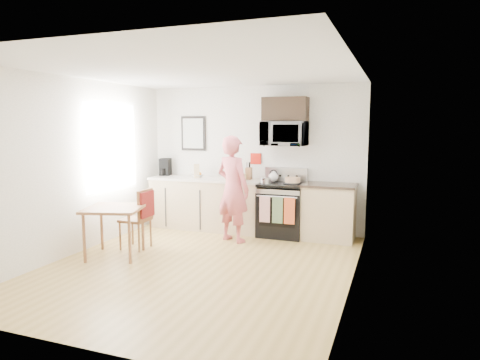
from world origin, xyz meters
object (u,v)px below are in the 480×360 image
(chair, at_px, (142,211))
(cake, at_px, (292,181))
(person, at_px, (233,189))
(dining_table, at_px, (114,213))
(microwave, at_px, (284,134))
(range, at_px, (282,211))

(chair, height_order, cake, cake)
(chair, bearing_deg, cake, 36.75)
(person, xyz_separation_m, chair, (-1.13, -0.92, -0.27))
(chair, xyz_separation_m, cake, (1.98, 1.52, 0.37))
(dining_table, bearing_deg, cake, 42.41)
(microwave, bearing_deg, cake, -33.09)
(chair, distance_m, cake, 2.53)
(range, xyz_separation_m, chair, (-1.80, -1.54, 0.17))
(range, xyz_separation_m, microwave, (-0.00, 0.10, 1.32))
(person, distance_m, dining_table, 1.91)
(range, relative_size, microwave, 1.53)
(microwave, height_order, dining_table, microwave)
(person, relative_size, chair, 1.86)
(microwave, bearing_deg, person, -133.03)
(range, height_order, dining_table, range)
(dining_table, height_order, cake, cake)
(person, bearing_deg, range, -116.49)
(range, relative_size, chair, 1.24)
(chair, bearing_deg, person, 38.42)
(range, bearing_deg, chair, -139.55)
(range, xyz_separation_m, person, (-0.67, -0.61, 0.43))
(person, bearing_deg, chair, 60.23)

